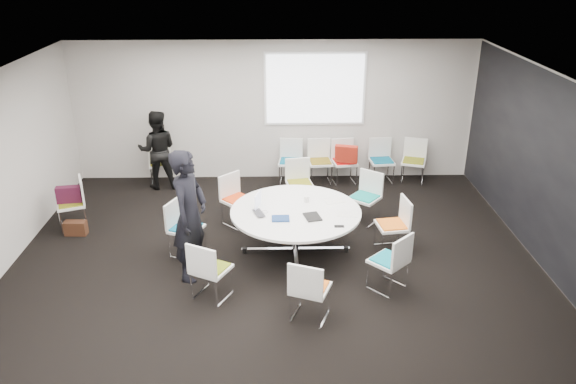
{
  "coord_description": "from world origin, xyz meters",
  "views": [
    {
      "loc": [
        0.02,
        -7.4,
        4.43
      ],
      "look_at": [
        0.2,
        0.4,
        1.0
      ],
      "focal_mm": 35.0,
      "sensor_mm": 36.0,
      "label": 1
    }
  ],
  "objects_px": {
    "maroon_bag": "(69,194)",
    "cup": "(306,199)",
    "person_back": "(158,150)",
    "laptop": "(262,213)",
    "chair_ring_h": "(388,272)",
    "chair_back_a": "(290,170)",
    "chair_ring_a": "(392,235)",
    "person_main": "(190,215)",
    "chair_person_back": "(161,171)",
    "conference_table": "(296,223)",
    "chair_back_c": "(344,170)",
    "chair_back_e": "(413,169)",
    "chair_ring_d": "(238,209)",
    "chair_ring_g": "(310,300)",
    "chair_ring_c": "(299,193)",
    "chair_back_d": "(381,169)",
    "chair_ring_b": "(364,207)",
    "chair_ring_f": "(211,280)",
    "brown_bag": "(76,228)",
    "chair_ring_e": "(186,238)",
    "chair_back_b": "(320,170)",
    "chair_spare_left": "(73,213)"
  },
  "relations": [
    {
      "from": "maroon_bag",
      "to": "cup",
      "type": "bearing_deg",
      "value": -8.96
    },
    {
      "from": "person_back",
      "to": "laptop",
      "type": "distance_m",
      "value": 3.48
    },
    {
      "from": "laptop",
      "to": "cup",
      "type": "height_order",
      "value": "cup"
    },
    {
      "from": "chair_ring_h",
      "to": "chair_back_a",
      "type": "xyz_separation_m",
      "value": [
        -1.26,
        3.9,
        0.0
      ]
    },
    {
      "from": "chair_ring_a",
      "to": "person_main",
      "type": "bearing_deg",
      "value": 93.96
    },
    {
      "from": "chair_person_back",
      "to": "person_back",
      "type": "xyz_separation_m",
      "value": [
        0.0,
        -0.17,
        0.51
      ]
    },
    {
      "from": "conference_table",
      "to": "chair_back_c",
      "type": "xyz_separation_m",
      "value": [
        1.08,
        2.82,
        -0.24
      ]
    },
    {
      "from": "chair_back_e",
      "to": "conference_table",
      "type": "bearing_deg",
      "value": 66.8
    },
    {
      "from": "chair_back_c",
      "to": "person_main",
      "type": "relative_size",
      "value": 0.46
    },
    {
      "from": "chair_ring_d",
      "to": "chair_ring_g",
      "type": "bearing_deg",
      "value": 66.4
    },
    {
      "from": "chair_ring_c",
      "to": "chair_back_d",
      "type": "height_order",
      "value": "same"
    },
    {
      "from": "person_back",
      "to": "cup",
      "type": "distance_m",
      "value": 3.66
    },
    {
      "from": "chair_ring_a",
      "to": "cup",
      "type": "xyz_separation_m",
      "value": [
        -1.33,
        0.3,
        0.5
      ]
    },
    {
      "from": "chair_back_c",
      "to": "person_main",
      "type": "height_order",
      "value": "person_main"
    },
    {
      "from": "chair_ring_c",
      "to": "chair_ring_a",
      "type": "bearing_deg",
      "value": 119.65
    },
    {
      "from": "chair_ring_b",
      "to": "person_main",
      "type": "relative_size",
      "value": 0.46
    },
    {
      "from": "chair_ring_f",
      "to": "brown_bag",
      "type": "xyz_separation_m",
      "value": [
        -2.45,
        1.89,
        -0.16
      ]
    },
    {
      "from": "chair_ring_h",
      "to": "chair_ring_e",
      "type": "bearing_deg",
      "value": 116.96
    },
    {
      "from": "chair_ring_b",
      "to": "chair_ring_f",
      "type": "height_order",
      "value": "same"
    },
    {
      "from": "chair_back_a",
      "to": "conference_table",
      "type": "bearing_deg",
      "value": 96.42
    },
    {
      "from": "conference_table",
      "to": "chair_ring_c",
      "type": "height_order",
      "value": "chair_ring_c"
    },
    {
      "from": "chair_back_b",
      "to": "chair_ring_d",
      "type": "bearing_deg",
      "value": 44.19
    },
    {
      "from": "chair_ring_g",
      "to": "chair_ring_e",
      "type": "bearing_deg",
      "value": 158.55
    },
    {
      "from": "chair_ring_e",
      "to": "conference_table",
      "type": "bearing_deg",
      "value": 113.8
    },
    {
      "from": "chair_ring_c",
      "to": "person_main",
      "type": "bearing_deg",
      "value": 45.1
    },
    {
      "from": "chair_ring_d",
      "to": "chair_ring_b",
      "type": "bearing_deg",
      "value": 136.08
    },
    {
      "from": "chair_back_d",
      "to": "cup",
      "type": "relative_size",
      "value": 9.78
    },
    {
      "from": "brown_bag",
      "to": "chair_ring_h",
      "type": "bearing_deg",
      "value": -19.43
    },
    {
      "from": "conference_table",
      "to": "chair_ring_h",
      "type": "bearing_deg",
      "value": -40.1
    },
    {
      "from": "chair_ring_c",
      "to": "chair_spare_left",
      "type": "distance_m",
      "value": 3.95
    },
    {
      "from": "chair_back_d",
      "to": "person_main",
      "type": "height_order",
      "value": "person_main"
    },
    {
      "from": "chair_back_c",
      "to": "cup",
      "type": "xyz_separation_m",
      "value": [
        -0.9,
        -2.51,
        0.5
      ]
    },
    {
      "from": "chair_ring_f",
      "to": "chair_ring_d",
      "type": "bearing_deg",
      "value": 111.76
    },
    {
      "from": "chair_back_a",
      "to": "chair_back_b",
      "type": "xyz_separation_m",
      "value": [
        0.6,
        -0.02,
        0.0
      ]
    },
    {
      "from": "chair_ring_g",
      "to": "chair_back_c",
      "type": "height_order",
      "value": "same"
    },
    {
      "from": "chair_ring_d",
      "to": "chair_back_c",
      "type": "height_order",
      "value": "same"
    },
    {
      "from": "chair_person_back",
      "to": "brown_bag",
      "type": "relative_size",
      "value": 2.44
    },
    {
      "from": "conference_table",
      "to": "person_main",
      "type": "xyz_separation_m",
      "value": [
        -1.51,
        -0.63,
        0.45
      ]
    },
    {
      "from": "chair_back_d",
      "to": "chair_back_e",
      "type": "distance_m",
      "value": 0.64
    },
    {
      "from": "conference_table",
      "to": "chair_ring_e",
      "type": "distance_m",
      "value": 1.71
    },
    {
      "from": "chair_ring_c",
      "to": "chair_ring_h",
      "type": "xyz_separation_m",
      "value": [
        1.12,
        -2.75,
        0.0
      ]
    },
    {
      "from": "chair_ring_c",
      "to": "chair_ring_f",
      "type": "relative_size",
      "value": 1.0
    },
    {
      "from": "chair_ring_a",
      "to": "chair_spare_left",
      "type": "height_order",
      "value": "same"
    },
    {
      "from": "chair_back_e",
      "to": "chair_ring_g",
      "type": "bearing_deg",
      "value": 80.67
    },
    {
      "from": "chair_ring_c",
      "to": "person_back",
      "type": "relative_size",
      "value": 0.56
    },
    {
      "from": "chair_ring_c",
      "to": "laptop",
      "type": "relative_size",
      "value": 2.87
    },
    {
      "from": "chair_ring_c",
      "to": "brown_bag",
      "type": "height_order",
      "value": "chair_ring_c"
    },
    {
      "from": "chair_back_b",
      "to": "maroon_bag",
      "type": "bearing_deg",
      "value": 18.41
    },
    {
      "from": "chair_ring_b",
      "to": "chair_back_b",
      "type": "xyz_separation_m",
      "value": [
        -0.64,
        1.76,
        0.0
      ]
    },
    {
      "from": "chair_ring_a",
      "to": "person_back",
      "type": "bearing_deg",
      "value": 49.06
    }
  ]
}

